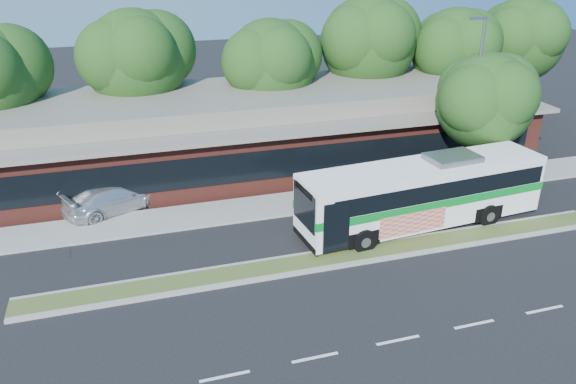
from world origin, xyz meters
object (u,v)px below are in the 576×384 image
Objects in this scene: lamp_post at (474,99)px; sidewalk_tree at (490,98)px; transit_bus at (424,189)px; sedan at (114,197)px.

sidewalk_tree is (1.23, 0.32, -0.11)m from lamp_post.
sidewalk_tree is (5.86, 3.92, 2.91)m from transit_bus.
transit_bus is 1.69× the size of sidewalk_tree.
sedan is 0.69× the size of sidewalk_tree.
transit_bus is at bearing -142.17° from lamp_post.
lamp_post reaches higher than sidewalk_tree.
sedan is 20.30m from sidewalk_tree.
transit_bus is (-4.63, -3.60, -3.02)m from lamp_post.
lamp_post is 1.25× the size of sidewalk_tree.
transit_bus reaches higher than sedan.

